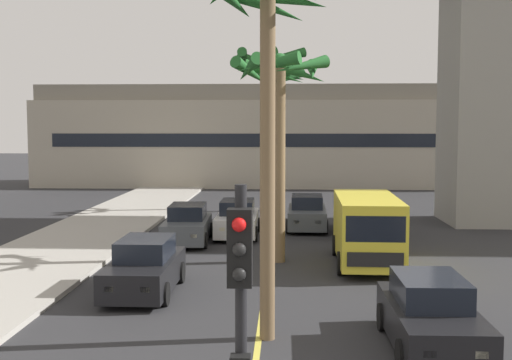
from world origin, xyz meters
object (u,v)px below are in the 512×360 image
at_px(car_queue_fourth, 307,214).
at_px(delivery_van, 367,228).
at_px(palm_tree_far_median, 282,96).
at_px(traffic_light_median_near, 241,335).
at_px(car_queue_third, 187,225).
at_px(car_queue_sixth, 430,316).
at_px(palm_tree_near_median, 280,95).
at_px(car_queue_front, 237,220).
at_px(palm_tree_mid_median, 268,35).
at_px(car_queue_second, 145,268).
at_px(car_queue_fifth, 357,218).
at_px(palm_tree_farthest_median, 270,81).

relative_size(car_queue_fourth, delivery_van, 0.78).
bearing_deg(palm_tree_far_median, traffic_light_median_near, -90.34).
height_order(car_queue_third, palm_tree_far_median, palm_tree_far_median).
xyz_separation_m(car_queue_sixth, delivery_van, (-0.33, 8.35, 0.57)).
relative_size(car_queue_fourth, palm_tree_near_median, 0.57).
bearing_deg(delivery_van, car_queue_fourth, 103.12).
relative_size(car_queue_third, traffic_light_median_near, 0.99).
distance_m(car_queue_front, car_queue_fourth, 3.72).
xyz_separation_m(palm_tree_near_median, palm_tree_mid_median, (-0.16, -8.26, 0.91)).
height_order(car_queue_fourth, delivery_van, delivery_van).
xyz_separation_m(palm_tree_mid_median, palm_tree_far_median, (0.14, 22.00, -0.33)).
bearing_deg(palm_tree_mid_median, car_queue_second, 133.43).
relative_size(car_queue_front, palm_tree_mid_median, 0.50).
height_order(traffic_light_median_near, palm_tree_far_median, palm_tree_far_median).
bearing_deg(palm_tree_far_median, car_queue_sixth, -81.54).
bearing_deg(car_queue_fourth, car_queue_sixth, -82.46).
bearing_deg(palm_tree_far_median, delivery_van, -77.97).
relative_size(car_queue_second, car_queue_sixth, 1.00).
relative_size(car_queue_second, car_queue_fifth, 1.00).
relative_size(palm_tree_near_median, palm_tree_farthest_median, 0.87).
distance_m(car_queue_fifth, palm_tree_mid_median, 15.70).
xyz_separation_m(car_queue_front, palm_tree_mid_median, (1.71, -13.43, 6.01)).
height_order(car_queue_front, car_queue_third, same).
xyz_separation_m(palm_tree_near_median, palm_tree_far_median, (-0.02, 13.74, 0.58)).
xyz_separation_m(car_queue_front, traffic_light_median_near, (1.66, -21.38, 1.99)).
bearing_deg(delivery_van, car_queue_second, -149.44).
relative_size(palm_tree_near_median, palm_tree_far_median, 0.91).
bearing_deg(delivery_van, car_queue_third, 149.65).
bearing_deg(palm_tree_far_median, car_queue_third, -110.24).
xyz_separation_m(car_queue_second, car_queue_fourth, (4.99, 11.70, 0.00)).
relative_size(car_queue_third, car_queue_sixth, 1.01).
xyz_separation_m(car_queue_front, car_queue_fourth, (3.07, 2.10, 0.00)).
xyz_separation_m(car_queue_sixth, palm_tree_far_median, (-3.35, 22.52, 5.69)).
height_order(palm_tree_far_median, palm_tree_farthest_median, palm_tree_farthest_median).
relative_size(car_queue_fourth, palm_tree_farthest_median, 0.50).
xyz_separation_m(car_queue_second, palm_tree_mid_median, (3.62, -3.83, 6.01)).
bearing_deg(car_queue_front, palm_tree_far_median, 77.88).
xyz_separation_m(delivery_van, palm_tree_far_median, (-3.02, 14.17, 5.12)).
bearing_deg(car_queue_third, palm_tree_mid_median, -72.93).
relative_size(delivery_van, palm_tree_far_median, 0.66).
bearing_deg(palm_tree_near_median, car_queue_front, 109.85).
relative_size(car_queue_fifth, traffic_light_median_near, 0.98).
distance_m(palm_tree_mid_median, palm_tree_far_median, 22.00).
relative_size(car_queue_front, palm_tree_farthest_median, 0.49).
distance_m(car_queue_second, palm_tree_near_median, 7.75).
relative_size(car_queue_fourth, traffic_light_median_near, 0.99).
distance_m(car_queue_second, car_queue_fourth, 12.72).
distance_m(car_queue_sixth, palm_tree_farthest_median, 17.87).
bearing_deg(palm_tree_near_median, palm_tree_farthest_median, 93.81).
distance_m(car_queue_fourth, palm_tree_mid_median, 16.70).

